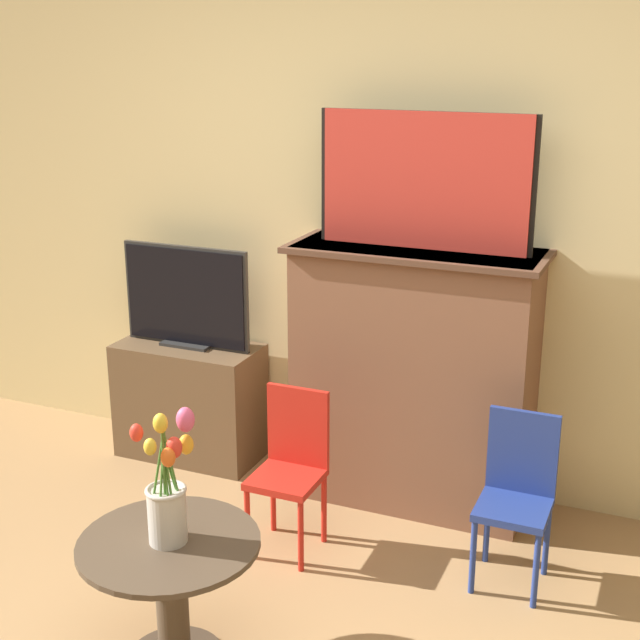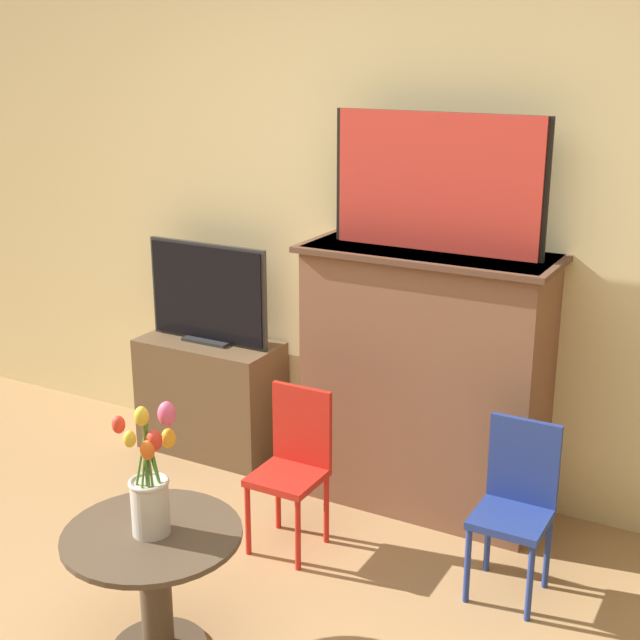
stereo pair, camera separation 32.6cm
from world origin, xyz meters
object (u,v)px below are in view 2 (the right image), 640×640
(painting, at_px, (437,183))
(chair_blue, at_px, (516,499))
(chair_red, at_px, (294,460))
(vase_tulips, at_px, (150,486))
(tv_monitor, at_px, (208,295))

(painting, xyz_separation_m, chair_blue, (0.55, -0.46, -1.09))
(chair_red, height_order, chair_blue, same)
(vase_tulips, bearing_deg, tv_monitor, 118.96)
(chair_red, relative_size, vase_tulips, 1.43)
(painting, distance_m, tv_monitor, 1.35)
(painting, height_order, tv_monitor, painting)
(painting, bearing_deg, chair_red, -121.51)
(chair_red, bearing_deg, painting, 58.49)
(painting, bearing_deg, vase_tulips, -105.55)
(chair_red, xyz_separation_m, chair_blue, (0.90, 0.12, 0.00))
(painting, xyz_separation_m, chair_red, (-0.36, -0.58, -1.09))
(vase_tulips, bearing_deg, chair_red, 87.19)
(chair_blue, relative_size, vase_tulips, 1.43)
(chair_blue, bearing_deg, chair_red, -172.32)
(tv_monitor, relative_size, vase_tulips, 1.42)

